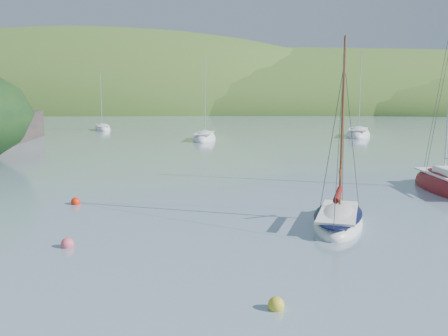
{
  "coord_description": "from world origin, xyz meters",
  "views": [
    {
      "loc": [
        1.74,
        -15.75,
        5.79
      ],
      "look_at": [
        0.46,
        8.0,
        2.24
      ],
      "focal_mm": 40.0,
      "sensor_mm": 36.0,
      "label": 1
    }
  ],
  "objects_px": {
    "daysailer_white": "(338,220)",
    "distant_sloop_a": "(204,139)",
    "distant_sloop_c": "(103,129)",
    "distant_sloop_b": "(358,135)"
  },
  "relations": [
    {
      "from": "daysailer_white",
      "to": "distant_sloop_a",
      "type": "relative_size",
      "value": 0.79
    },
    {
      "from": "daysailer_white",
      "to": "distant_sloop_c",
      "type": "height_order",
      "value": "distant_sloop_c"
    },
    {
      "from": "distant_sloop_a",
      "to": "daysailer_white",
      "type": "bearing_deg",
      "value": -76.01
    },
    {
      "from": "distant_sloop_b",
      "to": "daysailer_white",
      "type": "bearing_deg",
      "value": -88.88
    },
    {
      "from": "daysailer_white",
      "to": "distant_sloop_b",
      "type": "height_order",
      "value": "distant_sloop_b"
    },
    {
      "from": "distant_sloop_a",
      "to": "distant_sloop_b",
      "type": "relative_size",
      "value": 0.88
    },
    {
      "from": "distant_sloop_c",
      "to": "distant_sloop_b",
      "type": "bearing_deg",
      "value": -36.43
    },
    {
      "from": "distant_sloop_b",
      "to": "distant_sloop_c",
      "type": "height_order",
      "value": "distant_sloop_b"
    },
    {
      "from": "distant_sloop_a",
      "to": "distant_sloop_b",
      "type": "height_order",
      "value": "distant_sloop_b"
    },
    {
      "from": "distant_sloop_c",
      "to": "daysailer_white",
      "type": "bearing_deg",
      "value": -85.86
    }
  ]
}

